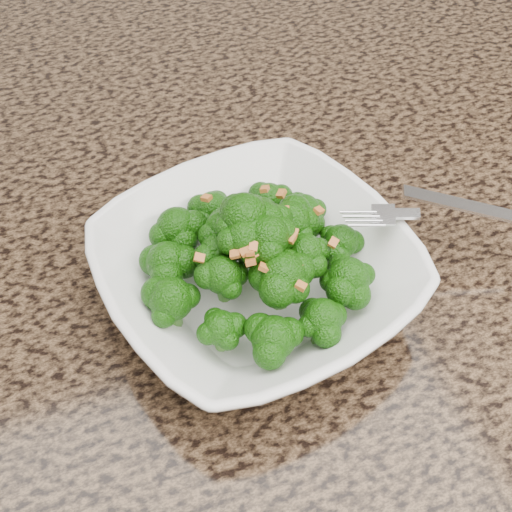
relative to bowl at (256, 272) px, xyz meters
name	(u,v)px	position (x,y,z in m)	size (l,w,h in m)	color
cabinet	(299,407)	(0.11, 0.11, -0.49)	(1.55, 0.95, 0.87)	#352315
granite_counter	(321,193)	(0.11, 0.11, -0.04)	(1.64, 1.04, 0.03)	brown
bowl	(256,272)	(0.00, 0.00, 0.00)	(0.24, 0.24, 0.06)	white
broccoli_pile	(256,219)	(0.00, 0.00, 0.06)	(0.21, 0.21, 0.06)	#185609
garlic_topping	(256,184)	(0.00, 0.00, 0.10)	(0.13, 0.13, 0.01)	orange
fork	(410,213)	(0.13, -0.01, 0.04)	(0.19, 0.03, 0.01)	silver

